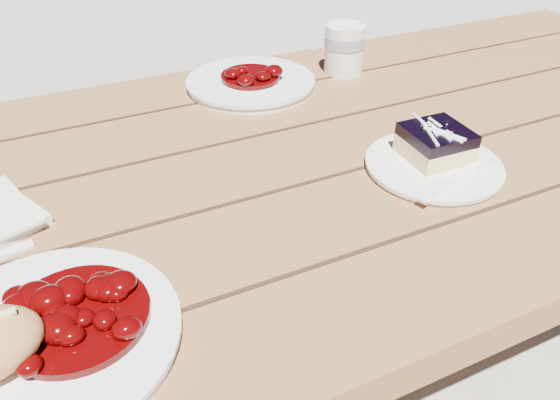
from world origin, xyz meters
name	(u,v)px	position (x,y,z in m)	size (l,w,h in m)	color
picnic_table	(275,241)	(0.00, 0.00, 0.59)	(2.00, 1.55, 0.75)	brown
main_plate	(49,340)	(-0.35, -0.23, 0.76)	(0.25, 0.25, 0.02)	white
goulash_stew	(73,306)	(-0.32, -0.22, 0.79)	(0.15, 0.15, 0.04)	#480203
dessert_plate	(433,166)	(0.20, -0.13, 0.76)	(0.19, 0.19, 0.01)	white
blueberry_cake	(436,143)	(0.21, -0.11, 0.78)	(0.09, 0.09, 0.05)	#FAD988
fork_dessert	(448,184)	(0.18, -0.18, 0.76)	(0.03, 0.16, 0.01)	white
coffee_cup	(344,49)	(0.27, 0.26, 0.80)	(0.08, 0.08, 0.10)	white
second_plate	(251,83)	(0.07, 0.27, 0.76)	(0.24, 0.24, 0.02)	white
second_stew	(250,69)	(0.07, 0.27, 0.79)	(0.11, 0.11, 0.04)	#480203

